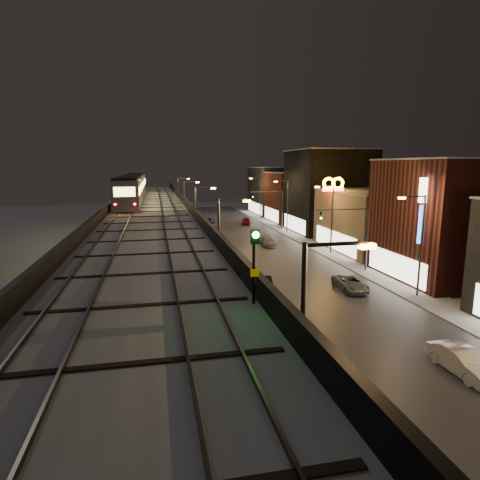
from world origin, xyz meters
TOP-DOWN VIEW (x-y plane):
  - ground at (0.00, 0.00)m, footprint 220.00×220.00m
  - road_surface at (7.50, 35.00)m, footprint 17.00×120.00m
  - sidewalk_right at (17.50, 35.00)m, footprint 4.00×120.00m
  - under_viaduct_pavement at (-6.00, 35.00)m, footprint 11.00×120.00m
  - elevated_viaduct at (-6.00, 31.84)m, footprint 9.00×100.00m
  - viaduct_trackbed at (-6.01, 31.97)m, footprint 8.40×100.00m
  - viaduct_parapet_streetside at (-1.65, 32.00)m, footprint 0.30×100.00m
  - viaduct_parapet_far at (-10.35, 32.00)m, footprint 0.30×100.00m
  - building_b at (23.99, 18.00)m, footprint 12.20×12.20m
  - building_c at (23.99, 32.00)m, footprint 12.20×15.20m
  - building_d at (23.99, 48.00)m, footprint 12.20×13.20m
  - building_e at (23.99, 62.00)m, footprint 12.20×12.20m
  - building_f at (23.99, 76.00)m, footprint 12.20×16.20m
  - streetlight_left_0 at (-0.43, -5.00)m, footprint 2.57×0.28m
  - streetlight_left_1 at (-0.43, 13.00)m, footprint 2.57×0.28m
  - streetlight_right_1 at (16.73, 13.00)m, footprint 2.56×0.28m
  - streetlight_left_2 at (-0.43, 31.00)m, footprint 2.57×0.28m
  - streetlight_right_2 at (16.73, 31.00)m, footprint 2.56×0.28m
  - streetlight_left_3 at (-0.43, 49.00)m, footprint 2.57×0.28m
  - streetlight_right_3 at (16.73, 49.00)m, footprint 2.56×0.28m
  - streetlight_left_4 at (-0.43, 67.00)m, footprint 2.57×0.28m
  - streetlight_right_4 at (16.73, 67.00)m, footprint 2.56×0.28m
  - traffic_light_rig_a at (15.84, 22.00)m, footprint 6.10×0.34m
  - traffic_light_rig_b at (15.84, 52.00)m, footprint 6.10×0.34m
  - subway_train at (-8.50, 44.27)m, footprint 2.95×35.46m
  - rail_signal at (-2.10, -3.90)m, footprint 0.31×0.41m
  - car_taxi at (2.40, 7.38)m, footprint 1.96×4.22m
  - car_near_white at (4.37, 18.39)m, footprint 1.82×3.92m
  - car_mid_silver at (2.27, 22.42)m, footprint 2.58×4.61m
  - car_mid_dark at (4.95, 61.53)m, footprint 2.93×4.62m
  - car_far_white at (3.44, 60.05)m, footprint 1.67×3.70m
  - car_onc_silver at (10.93, 0.56)m, footprint 1.60×4.38m
  - car_onc_dark at (12.03, 15.84)m, footprint 2.31×4.74m
  - car_onc_white at (10.22, 37.53)m, footprint 2.00×4.38m
  - car_onc_red at (12.05, 59.38)m, footprint 2.66×4.25m
  - sign_mcdonalds at (18.00, 33.22)m, footprint 2.96×0.66m
  - sign_citgo at (18.50, 14.20)m, footprint 2.19×0.39m
  - sign_carwash at (18.50, 14.44)m, footprint 1.53×0.35m

SIDE VIEW (x-z plane):
  - ground at x=0.00m, z-range 0.00..0.00m
  - road_surface at x=7.50m, z-range 0.00..0.06m
  - under_viaduct_pavement at x=-6.00m, z-range 0.00..0.06m
  - sidewalk_right at x=17.50m, z-range 0.00..0.14m
  - car_mid_silver at x=2.27m, z-range 0.00..1.22m
  - car_far_white at x=3.44m, z-range 0.00..1.23m
  - car_onc_white at x=10.22m, z-range 0.00..1.24m
  - car_near_white at x=4.37m, z-range 0.00..1.25m
  - car_mid_dark at x=4.95m, z-range 0.00..1.25m
  - car_onc_dark at x=12.03m, z-range 0.00..1.30m
  - car_onc_red at x=12.05m, z-range 0.00..1.35m
  - car_taxi at x=2.40m, z-range 0.00..1.40m
  - car_onc_silver at x=10.93m, z-range 0.00..1.43m
  - building_c at x=23.99m, z-range 0.00..8.16m
  - traffic_light_rig_a at x=15.84m, z-range 1.00..8.00m
  - traffic_light_rig_b at x=15.84m, z-range 1.00..8.00m
  - building_e at x=23.99m, z-range 0.00..10.16m
  - streetlight_left_0 at x=-0.43m, z-range 0.74..9.74m
  - streetlight_left_1 at x=-0.43m, z-range 0.74..9.74m
  - streetlight_right_1 at x=16.73m, z-range 0.74..9.74m
  - streetlight_left_2 at x=-0.43m, z-range 0.74..9.74m
  - streetlight_right_2 at x=16.73m, z-range 0.74..9.74m
  - streetlight_left_3 at x=-0.43m, z-range 0.74..9.74m
  - streetlight_right_3 at x=16.73m, z-range 0.74..9.74m
  - streetlight_left_4 at x=-0.43m, z-range 0.74..9.74m
  - streetlight_right_4 at x=16.73m, z-range 0.74..9.74m
  - building_f at x=23.99m, z-range 0.00..11.16m
  - sign_carwash at x=18.50m, z-range 1.61..9.56m
  - elevated_viaduct at x=-6.00m, z-range 2.47..8.77m
  - building_b at x=23.99m, z-range 0.00..12.16m
  - viaduct_trackbed at x=-6.01m, z-range 6.23..6.55m
  - viaduct_parapet_streetside at x=-1.65m, z-range 6.30..7.40m
  - viaduct_parapet_far at x=-10.35m, z-range 6.30..7.40m
  - building_d at x=23.99m, z-range 0.00..14.16m
  - sign_citgo at x=18.50m, z-range 2.72..13.15m
  - sign_mcdonalds at x=18.00m, z-range 3.10..13.04m
  - subway_train at x=-8.50m, z-range 6.61..10.14m
  - rail_signal at x=-2.10m, z-range 7.17..9.84m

